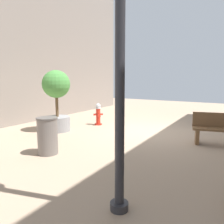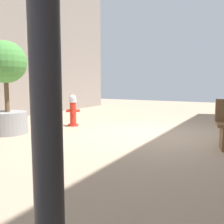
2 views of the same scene
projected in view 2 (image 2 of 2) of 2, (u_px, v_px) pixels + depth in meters
The scene contains 3 objects.
ground_plane at pixel (153, 134), 6.15m from camera, with size 23.40×23.40×0.00m, color tan.
fire_hydrant at pixel (73, 110), 7.30m from camera, with size 0.37×0.37×0.92m.
planter_tree at pixel (6, 81), 6.07m from camera, with size 1.03×1.03×2.28m.
Camera 2 is at (-2.07, 5.77, 1.25)m, focal length 39.78 mm.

